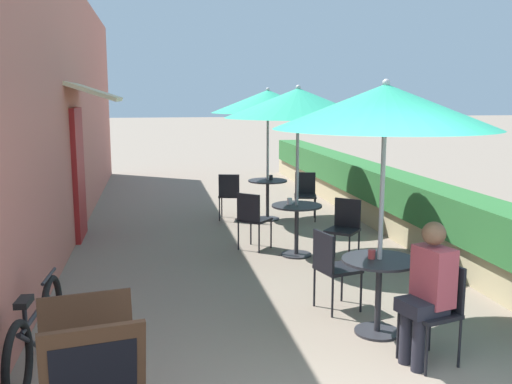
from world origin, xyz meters
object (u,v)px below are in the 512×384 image
object	(u,v)px
patio_umbrella_near	(385,107)
cafe_chair_far_right	(305,192)
cafe_chair_near_left	(437,304)
cafe_chair_mid_right	(344,225)
patio_umbrella_mid	(298,103)
coffee_cup_mid	(290,201)
cafe_chair_mid_left	(252,216)
patio_table_far	(268,192)
coffee_cup_near	(372,254)
coffee_cup_far	(271,177)
patio_umbrella_far	(268,102)
seated_patron_near_left	(428,287)
cafe_chair_far_left	(230,193)
patio_table_mid	(297,220)
bicycle_leaning	(37,333)
cafe_chair_near_right	(332,264)
patio_table_near	(379,282)

from	to	relation	value
patio_umbrella_near	cafe_chair_far_right	distance (m)	5.49
cafe_chair_near_left	cafe_chair_mid_right	size ratio (longest dim) A/B	1.00
patio_umbrella_mid	coffee_cup_mid	distance (m)	1.40
cafe_chair_mid_left	patio_table_far	size ratio (longest dim) A/B	1.17
coffee_cup_near	coffee_cup_far	world-z (taller)	same
coffee_cup_mid	patio_umbrella_far	distance (m)	2.78
cafe_chair_near_left	patio_umbrella_far	size ratio (longest dim) A/B	0.36
seated_patron_near_left	patio_umbrella_near	bearing A→B (deg)	-2.89
seated_patron_near_left	cafe_chair_far_left	size ratio (longest dim) A/B	1.44
cafe_chair_near_left	patio_table_mid	distance (m)	3.48
coffee_cup_far	bicycle_leaning	world-z (taller)	coffee_cup_far
seated_patron_near_left	patio_umbrella_far	xyz separation A→B (m)	(-0.17, 5.96, 1.50)
patio_table_mid	cafe_chair_far_right	world-z (taller)	cafe_chair_far_right
patio_umbrella_near	cafe_chair_mid_right	size ratio (longest dim) A/B	2.80
patio_umbrella_near	seated_patron_near_left	size ratio (longest dim) A/B	1.95
patio_table_far	cafe_chair_mid_right	bearing A→B (deg)	-79.96
coffee_cup_near	cafe_chair_mid_left	bearing A→B (deg)	100.77
patio_umbrella_far	patio_umbrella_mid	bearing A→B (deg)	-91.67
cafe_chair_near_right	coffee_cup_mid	xyz separation A→B (m)	(0.07, 2.22, 0.27)
patio_umbrella_mid	patio_umbrella_far	world-z (taller)	same
cafe_chair_far_left	patio_table_mid	bearing A→B (deg)	-62.60
coffee_cup_mid	cafe_chair_far_left	distance (m)	2.56
patio_umbrella_near	bicycle_leaning	size ratio (longest dim) A/B	1.41
cafe_chair_near_right	patio_table_far	world-z (taller)	cafe_chair_near_right
coffee_cup_mid	bicycle_leaning	world-z (taller)	coffee_cup_mid
patio_umbrella_mid	cafe_chair_mid_right	distance (m)	1.81
patio_table_near	cafe_chair_far_right	size ratio (longest dim) A/B	0.86
cafe_chair_far_right	cafe_chair_near_left	bearing A→B (deg)	99.52
coffee_cup_far	cafe_chair_near_right	bearing A→B (deg)	-93.73
patio_umbrella_mid	seated_patron_near_left	bearing A→B (deg)	-85.97
coffee_cup_mid	cafe_chair_far_left	world-z (taller)	cafe_chair_far_left
cafe_chair_near_right	coffee_cup_far	distance (m)	4.66
cafe_chair_mid_left	cafe_chair_mid_right	world-z (taller)	same
patio_table_mid	cafe_chair_far_right	distance (m)	2.50
coffee_cup_near	cafe_chair_near_left	bearing A→B (deg)	-64.43
cafe_chair_far_left	coffee_cup_far	world-z (taller)	cafe_chair_far_left
patio_table_far	coffee_cup_near	bearing A→B (deg)	-90.50
cafe_chair_mid_left	coffee_cup_far	distance (m)	2.23
patio_umbrella_mid	cafe_chair_mid_left	world-z (taller)	patio_umbrella_mid
cafe_chair_far_right	patio_umbrella_mid	bearing A→B (deg)	85.60
cafe_chair_mid_left	patio_umbrella_far	size ratio (longest dim) A/B	0.36
coffee_cup_near	cafe_chair_mid_right	distance (m)	2.46
seated_patron_near_left	patio_umbrella_mid	bearing A→B (deg)	-11.22
patio_table_near	cafe_chair_near_right	xyz separation A→B (m)	(-0.26, 0.66, -0.00)
coffee_cup_near	coffee_cup_far	size ratio (longest dim) A/B	1.00
patio_table_near	cafe_chair_mid_left	xyz separation A→B (m)	(-0.67, 3.21, -0.00)
patio_table_near	cafe_chair_far_left	xyz separation A→B (m)	(-0.72, 5.36, -0.00)
patio_table_far	cafe_chair_far_left	world-z (taller)	cafe_chair_far_left
cafe_chair_mid_left	bicycle_leaning	size ratio (longest dim) A/B	0.50
patio_umbrella_far	coffee_cup_far	distance (m)	1.40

